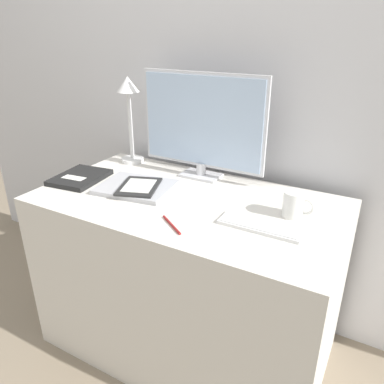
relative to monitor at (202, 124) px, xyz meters
name	(u,v)px	position (x,y,z in m)	size (l,w,h in m)	color
ground_plane	(170,365)	(0.07, -0.40, -0.99)	(10.00, 10.00, 0.00)	gray
wall_back	(234,70)	(0.07, 0.17, 0.21)	(3.60, 0.05, 2.40)	silver
desk	(188,277)	(0.07, -0.25, -0.61)	(1.21, 0.66, 0.75)	silver
monitor	(202,124)	(0.00, 0.00, 0.00)	(0.58, 0.11, 0.46)	silver
keyboard	(261,226)	(0.40, -0.32, -0.23)	(0.29, 0.10, 0.01)	silver
laptop	(136,187)	(-0.17, -0.27, -0.23)	(0.33, 0.28, 0.02)	#A3A3A8
ereader	(139,186)	(-0.14, -0.28, -0.22)	(0.21, 0.24, 0.01)	black
desk_lamp	(129,106)	(-0.40, 0.01, 0.04)	(0.11, 0.11, 0.42)	white
notebook	(80,177)	(-0.45, -0.30, -0.23)	(0.22, 0.26, 0.02)	black
coffee_mug	(294,204)	(0.47, -0.19, -0.19)	(0.11, 0.08, 0.10)	white
pen	(172,225)	(0.13, -0.46, -0.24)	(0.12, 0.09, 0.01)	maroon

